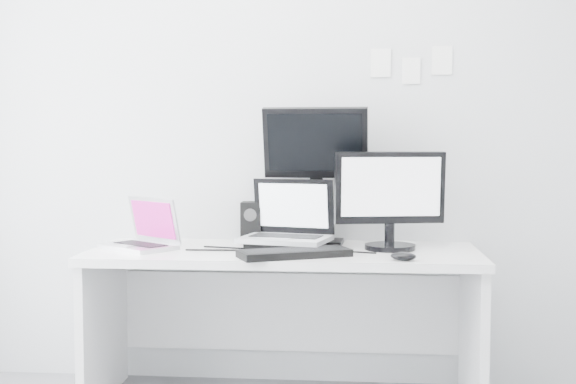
{
  "coord_description": "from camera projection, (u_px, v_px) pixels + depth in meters",
  "views": [
    {
      "loc": [
        0.33,
        -2.24,
        1.24
      ],
      "look_at": [
        0.02,
        1.23,
        1.0
      ],
      "focal_mm": 47.43,
      "sensor_mm": 36.0,
      "label": 1
    }
  ],
  "objects": [
    {
      "name": "back_wall",
      "position": [
        290.0,
        118.0,
        3.83
      ],
      "size": [
        3.6,
        0.0,
        3.6
      ],
      "primitive_type": "plane",
      "rotation": [
        1.57,
        0.0,
        0.0
      ],
      "color": "silver",
      "rests_on": "ground"
    },
    {
      "name": "desk",
      "position": [
        284.0,
        327.0,
        3.55
      ],
      "size": [
        1.8,
        0.7,
        0.73
      ],
      "primitive_type": "cube",
      "color": "white",
      "rests_on": "ground"
    },
    {
      "name": "macbook",
      "position": [
        138.0,
        222.0,
        3.54
      ],
      "size": [
        0.42,
        0.4,
        0.25
      ],
      "primitive_type": "cube",
      "rotation": [
        0.0,
        0.0,
        -0.64
      ],
      "color": "silver",
      "rests_on": "desk"
    },
    {
      "name": "speaker",
      "position": [
        252.0,
        222.0,
        3.78
      ],
      "size": [
        0.12,
        0.12,
        0.2
      ],
      "primitive_type": "cube",
      "rotation": [
        0.0,
        0.0,
        -0.28
      ],
      "color": "black",
      "rests_on": "desk"
    },
    {
      "name": "dell_laptop",
      "position": [
        285.0,
        213.0,
        3.55
      ],
      "size": [
        0.46,
        0.4,
        0.33
      ],
      "primitive_type": "cube",
      "rotation": [
        0.0,
        0.0,
        -0.24
      ],
      "color": "#9FA0A6",
      "rests_on": "desk"
    },
    {
      "name": "rear_monitor",
      "position": [
        316.0,
        174.0,
        3.69
      ],
      "size": [
        0.51,
        0.21,
        0.68
      ],
      "primitive_type": "cube",
      "rotation": [
        0.0,
        0.0,
        -0.06
      ],
      "color": "black",
      "rests_on": "desk"
    },
    {
      "name": "samsung_monitor",
      "position": [
        390.0,
        199.0,
        3.52
      ],
      "size": [
        0.55,
        0.33,
        0.47
      ],
      "primitive_type": "cube",
      "rotation": [
        0.0,
        0.0,
        0.19
      ],
      "color": "black",
      "rests_on": "desk"
    },
    {
      "name": "keyboard",
      "position": [
        294.0,
        253.0,
        3.31
      ],
      "size": [
        0.51,
        0.36,
        0.03
      ],
      "primitive_type": "cube",
      "rotation": [
        0.0,
        0.0,
        0.43
      ],
      "color": "black",
      "rests_on": "desk"
    },
    {
      "name": "mouse",
      "position": [
        403.0,
        256.0,
        3.21
      ],
      "size": [
        0.13,
        0.1,
        0.04
      ],
      "primitive_type": "ellipsoid",
      "rotation": [
        0.0,
        0.0,
        -0.26
      ],
      "color": "black",
      "rests_on": "desk"
    },
    {
      "name": "wall_note_0",
      "position": [
        381.0,
        63.0,
        3.77
      ],
      "size": [
        0.1,
        0.0,
        0.14
      ],
      "primitive_type": "cube",
      "color": "white",
      "rests_on": "back_wall"
    },
    {
      "name": "wall_note_1",
      "position": [
        411.0,
        71.0,
        3.76
      ],
      "size": [
        0.09,
        0.0,
        0.13
      ],
      "primitive_type": "cube",
      "color": "white",
      "rests_on": "back_wall"
    },
    {
      "name": "wall_note_2",
      "position": [
        442.0,
        60.0,
        3.74
      ],
      "size": [
        0.1,
        0.0,
        0.14
      ],
      "primitive_type": "cube",
      "color": "white",
      "rests_on": "back_wall"
    }
  ]
}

